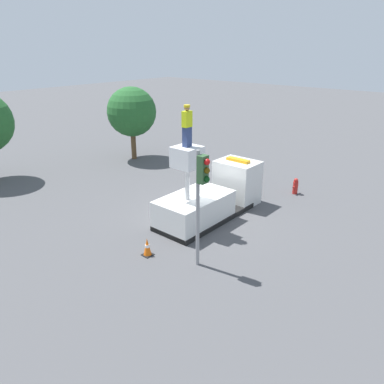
# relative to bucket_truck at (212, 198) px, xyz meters

# --- Properties ---
(ground_plane) EXTENTS (120.00, 120.00, 0.00)m
(ground_plane) POSITION_rel_bucket_truck_xyz_m (-0.47, 0.00, -0.93)
(ground_plane) COLOR #4C4C4F
(bucket_truck) EXTENTS (6.16, 2.15, 3.84)m
(bucket_truck) POSITION_rel_bucket_truck_xyz_m (0.00, 0.00, 0.00)
(bucket_truck) COLOR black
(bucket_truck) RESTS_ON ground
(worker) EXTENTS (0.40, 0.26, 1.75)m
(worker) POSITION_rel_bucket_truck_xyz_m (-1.79, 0.00, 3.80)
(worker) COLOR navy
(worker) RESTS_ON bucket_truck
(traffic_light_pole) EXTENTS (0.34, 0.57, 4.53)m
(traffic_light_pole) POSITION_rel_bucket_truck_xyz_m (-3.85, -2.45, 2.29)
(traffic_light_pole) COLOR gray
(traffic_light_pole) RESTS_ON ground
(fire_hydrant) EXTENTS (0.52, 0.28, 0.92)m
(fire_hydrant) POSITION_rel_bucket_truck_xyz_m (5.35, -1.84, -0.48)
(fire_hydrant) COLOR #B2231E
(fire_hydrant) RESTS_ON ground
(traffic_cone_rear) EXTENTS (0.40, 0.40, 0.76)m
(traffic_cone_rear) POSITION_rel_bucket_truck_xyz_m (-4.64, -0.36, -0.57)
(traffic_cone_rear) COLOR black
(traffic_cone_rear) RESTS_ON ground
(tree_left_bg) EXTENTS (3.48, 3.48, 5.18)m
(tree_left_bg) POSITION_rel_bucket_truck_xyz_m (4.13, 10.39, 2.49)
(tree_left_bg) COLOR brown
(tree_left_bg) RESTS_ON ground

